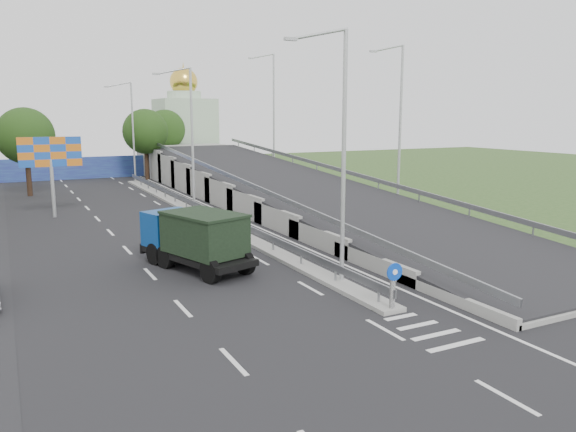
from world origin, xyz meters
TOP-DOWN VIEW (x-y plane):
  - ground at (0.00, 0.00)m, footprint 160.00×160.00m
  - road_surface at (-3.00, 20.00)m, footprint 26.00×90.00m
  - median at (0.00, 24.00)m, footprint 1.00×44.00m
  - overpass_ramp at (7.50, 24.00)m, footprint 10.00×50.00m
  - median_guardrail at (0.00, 24.00)m, footprint 0.09×44.00m
  - sign_bollard at (0.00, 2.17)m, footprint 0.64×0.23m
  - lamp_post_near at (0.11, 6.00)m, footprint 2.74×0.18m
  - lamp_post_mid at (0.11, 26.00)m, footprint 2.74×0.18m
  - lamp_post_far at (0.11, 46.00)m, footprint 2.74×0.18m
  - blue_wall at (-4.00, 52.00)m, footprint 30.00×0.50m
  - church at (10.00, 60.00)m, footprint 7.00×7.00m
  - billboard at (-9.00, 28.00)m, footprint 4.00×0.24m
  - tree_left_mid at (-10.00, 40.00)m, footprint 4.80×4.80m
  - tree_median_far at (2.00, 48.00)m, footprint 4.80×4.80m
  - tree_ramp_far at (6.00, 55.00)m, footprint 4.80×4.80m
  - dump_truck at (-4.39, 11.08)m, footprint 4.00×6.49m

SIDE VIEW (x-z plane):
  - ground at x=0.00m, z-range 0.00..0.00m
  - road_surface at x=-3.00m, z-range -0.02..0.02m
  - median at x=0.00m, z-range 0.00..0.20m
  - median_guardrail at x=0.00m, z-range 0.39..1.10m
  - sign_bollard at x=0.00m, z-range 0.20..1.87m
  - blue_wall at x=-4.00m, z-range 0.00..2.40m
  - dump_truck at x=-4.39m, z-range 0.14..2.83m
  - overpass_ramp at x=7.50m, z-range 0.00..3.50m
  - billboard at x=-9.00m, z-range 1.44..6.94m
  - tree_left_mid at x=-10.00m, z-range 1.38..8.98m
  - tree_median_far at x=2.00m, z-range 1.38..8.98m
  - tree_ramp_far at x=6.00m, z-range 1.38..8.98m
  - church at x=10.00m, z-range -1.59..12.21m
  - lamp_post_near at x=0.11m, z-range 0.77..10.85m
  - lamp_post_mid at x=0.11m, z-range 0.77..10.85m
  - lamp_post_far at x=0.11m, z-range 0.77..10.85m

